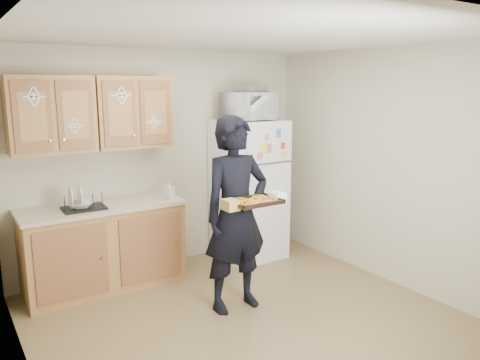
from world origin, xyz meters
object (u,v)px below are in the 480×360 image
Objects in this scene: person at (236,215)px; dish_rack at (84,201)px; refrigerator at (249,189)px; baking_tray at (255,202)px; microwave at (249,106)px.

person reaches higher than dish_rack.
refrigerator is 3.88× the size of baking_tray.
refrigerator is 1.41m from person.
refrigerator is at bearing 51.16° from microwave.
person reaches higher than refrigerator.
microwave is 2.15m from dish_rack.
dish_rack is (-1.11, 1.37, -0.13)m from baking_tray.
microwave is at bearing -0.75° from dish_rack.
baking_tray is (-0.00, -0.30, 0.18)m from person.
person is 4.58× the size of dish_rack.
microwave is at bearing 57.66° from baking_tray.
baking_tray is (-0.89, -1.39, 0.26)m from refrigerator.
baking_tray reaches higher than dish_rack.
refrigerator is 2.00m from dish_rack.
refrigerator is at bearing 0.70° from dish_rack.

